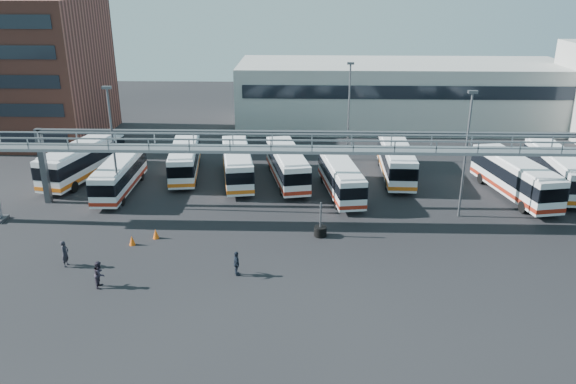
{
  "coord_description": "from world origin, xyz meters",
  "views": [
    {
      "loc": [
        -0.58,
        -35.22,
        18.01
      ],
      "look_at": [
        -1.81,
        6.0,
        2.32
      ],
      "focal_mm": 35.0,
      "sensor_mm": 36.0,
      "label": 1
    }
  ],
  "objects_px": {
    "bus_8": "(515,176)",
    "bus_9": "(558,170)",
    "cone_left": "(132,240)",
    "light_pole_mid": "(466,148)",
    "bus_3": "(237,163)",
    "light_pole_back": "(349,106)",
    "cone_right": "(156,234)",
    "bus_5": "(341,177)",
    "tire_stack": "(320,230)",
    "bus_4": "(287,164)",
    "pedestrian_a": "(65,253)",
    "pedestrian_b": "(99,274)",
    "bus_0": "(83,159)",
    "bus_6": "(396,159)",
    "bus_1": "(120,174)",
    "bus_2": "(185,158)",
    "pedestrian_d": "(237,264)",
    "light_pole_left": "(113,142)"
  },
  "relations": [
    {
      "from": "bus_6",
      "to": "bus_8",
      "type": "bearing_deg",
      "value": -24.79
    },
    {
      "from": "bus_1",
      "to": "bus_3",
      "type": "xyz_separation_m",
      "value": [
        10.15,
        3.29,
        0.09
      ]
    },
    {
      "from": "bus_8",
      "to": "tire_stack",
      "type": "relative_size",
      "value": 4.26
    },
    {
      "from": "light_pole_mid",
      "to": "bus_9",
      "type": "distance_m",
      "value": 12.81
    },
    {
      "from": "bus_1",
      "to": "bus_5",
      "type": "relative_size",
      "value": 0.98
    },
    {
      "from": "pedestrian_b",
      "to": "bus_2",
      "type": "bearing_deg",
      "value": -7.58
    },
    {
      "from": "bus_2",
      "to": "bus_5",
      "type": "xyz_separation_m",
      "value": [
        14.82,
        -4.84,
        -0.06
      ]
    },
    {
      "from": "light_pole_left",
      "to": "light_pole_mid",
      "type": "relative_size",
      "value": 1.0
    },
    {
      "from": "light_pole_mid",
      "to": "bus_9",
      "type": "bearing_deg",
      "value": 32.02
    },
    {
      "from": "bus_2",
      "to": "bus_9",
      "type": "relative_size",
      "value": 0.93
    },
    {
      "from": "bus_9",
      "to": "cone_left",
      "type": "xyz_separation_m",
      "value": [
        -35.29,
        -12.5,
        -1.54
      ]
    },
    {
      "from": "bus_3",
      "to": "pedestrian_a",
      "type": "xyz_separation_m",
      "value": [
        -9.53,
        -17.21,
        -0.85
      ]
    },
    {
      "from": "cone_right",
      "to": "bus_9",
      "type": "bearing_deg",
      "value": 18.54
    },
    {
      "from": "light_pole_back",
      "to": "bus_6",
      "type": "distance_m",
      "value": 8.05
    },
    {
      "from": "bus_0",
      "to": "bus_9",
      "type": "bearing_deg",
      "value": 9.35
    },
    {
      "from": "light_pole_back",
      "to": "cone_right",
      "type": "relative_size",
      "value": 13.76
    },
    {
      "from": "bus_4",
      "to": "pedestrian_b",
      "type": "xyz_separation_m",
      "value": [
        -11.05,
        -19.66,
        -0.91
      ]
    },
    {
      "from": "bus_6",
      "to": "tire_stack",
      "type": "height_order",
      "value": "bus_6"
    },
    {
      "from": "bus_5",
      "to": "bus_8",
      "type": "xyz_separation_m",
      "value": [
        15.19,
        -0.0,
        0.21
      ]
    },
    {
      "from": "bus_5",
      "to": "bus_9",
      "type": "xyz_separation_m",
      "value": [
        19.68,
        1.9,
        0.22
      ]
    },
    {
      "from": "light_pole_mid",
      "to": "pedestrian_d",
      "type": "distance_m",
      "value": 20.3
    },
    {
      "from": "cone_right",
      "to": "cone_left",
      "type": "bearing_deg",
      "value": -141.43
    },
    {
      "from": "light_pole_back",
      "to": "bus_2",
      "type": "xyz_separation_m",
      "value": [
        -16.13,
        -5.58,
        -3.98
      ]
    },
    {
      "from": "pedestrian_b",
      "to": "cone_left",
      "type": "bearing_deg",
      "value": -7.41
    },
    {
      "from": "bus_4",
      "to": "bus_5",
      "type": "relative_size",
      "value": 1.06
    },
    {
      "from": "bus_1",
      "to": "pedestrian_b",
      "type": "relative_size",
      "value": 5.8
    },
    {
      "from": "bus_8",
      "to": "bus_9",
      "type": "xyz_separation_m",
      "value": [
        4.49,
        1.9,
        0.01
      ]
    },
    {
      "from": "bus_4",
      "to": "bus_2",
      "type": "bearing_deg",
      "value": 158.82
    },
    {
      "from": "light_pole_mid",
      "to": "pedestrian_d",
      "type": "height_order",
      "value": "light_pole_mid"
    },
    {
      "from": "bus_2",
      "to": "pedestrian_a",
      "type": "bearing_deg",
      "value": -109.93
    },
    {
      "from": "bus_4",
      "to": "bus_9",
      "type": "distance_m",
      "value": 24.56
    },
    {
      "from": "light_pole_left",
      "to": "bus_4",
      "type": "relative_size",
      "value": 0.94
    },
    {
      "from": "light_pole_mid",
      "to": "bus_4",
      "type": "height_order",
      "value": "light_pole_mid"
    },
    {
      "from": "pedestrian_d",
      "to": "light_pole_mid",
      "type": "bearing_deg",
      "value": -78.36
    },
    {
      "from": "light_pole_back",
      "to": "bus_6",
      "type": "height_order",
      "value": "light_pole_back"
    },
    {
      "from": "bus_5",
      "to": "cone_left",
      "type": "height_order",
      "value": "bus_5"
    },
    {
      "from": "bus_8",
      "to": "tire_stack",
      "type": "height_order",
      "value": "bus_8"
    },
    {
      "from": "light_pole_left",
      "to": "pedestrian_a",
      "type": "xyz_separation_m",
      "value": [
        -0.41,
        -10.29,
        -4.8
      ]
    },
    {
      "from": "pedestrian_d",
      "to": "light_pole_back",
      "type": "bearing_deg",
      "value": -38.89
    },
    {
      "from": "light_pole_mid",
      "to": "bus_3",
      "type": "xyz_separation_m",
      "value": [
        -18.88,
        7.92,
        -3.96
      ]
    },
    {
      "from": "light_pole_mid",
      "to": "tire_stack",
      "type": "distance_m",
      "value": 13.13
    },
    {
      "from": "bus_9",
      "to": "bus_0",
      "type": "bearing_deg",
      "value": 179.73
    },
    {
      "from": "pedestrian_a",
      "to": "tire_stack",
      "type": "xyz_separation_m",
      "value": [
        17.11,
        5.2,
        -0.47
      ]
    },
    {
      "from": "bus_3",
      "to": "light_pole_mid",
      "type": "bearing_deg",
      "value": -32.41
    },
    {
      "from": "bus_1",
      "to": "pedestrian_b",
      "type": "bearing_deg",
      "value": -77.86
    },
    {
      "from": "light_pole_back",
      "to": "pedestrian_a",
      "type": "distance_m",
      "value": 32.09
    },
    {
      "from": "light_pole_back",
      "to": "bus_9",
      "type": "distance_m",
      "value": 20.61
    },
    {
      "from": "bus_4",
      "to": "pedestrian_a",
      "type": "xyz_separation_m",
      "value": [
        -14.25,
        -17.08,
        -0.85
      ]
    },
    {
      "from": "light_pole_left",
      "to": "bus_5",
      "type": "height_order",
      "value": "light_pole_left"
    },
    {
      "from": "bus_2",
      "to": "cone_right",
      "type": "relative_size",
      "value": 14.27
    }
  ]
}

